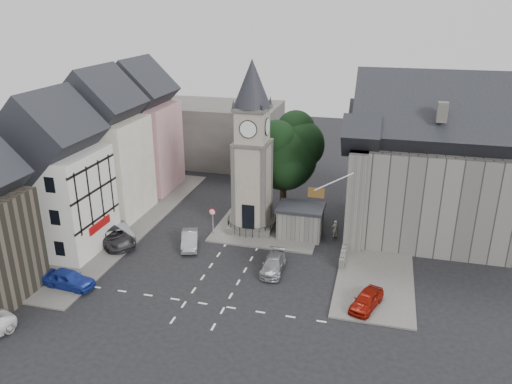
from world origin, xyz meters
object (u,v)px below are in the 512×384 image
(clock_tower, at_px, (252,149))
(stone_shelter, at_px, (300,221))
(pedestrian, at_px, (335,229))
(car_west_blue, at_px, (68,279))
(car_east_red, at_px, (366,300))

(clock_tower, bearing_deg, stone_shelter, -5.84)
(stone_shelter, height_order, pedestrian, stone_shelter)
(stone_shelter, bearing_deg, car_west_blue, -139.59)
(clock_tower, bearing_deg, pedestrian, 2.03)
(stone_shelter, height_order, car_west_blue, stone_shelter)
(car_east_red, relative_size, pedestrian, 2.30)
(clock_tower, height_order, car_east_red, clock_tower)
(car_west_blue, bearing_deg, pedestrian, -48.40)
(car_west_blue, xyz_separation_m, car_east_red, (22.56, 3.00, -0.08))
(clock_tower, relative_size, pedestrian, 9.93)
(stone_shelter, distance_m, pedestrian, 3.37)
(car_east_red, distance_m, pedestrian, 11.81)
(stone_shelter, relative_size, pedestrian, 2.63)
(stone_shelter, xyz_separation_m, car_east_red, (6.70, -10.50, -0.91))
(pedestrian, bearing_deg, car_west_blue, -1.32)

